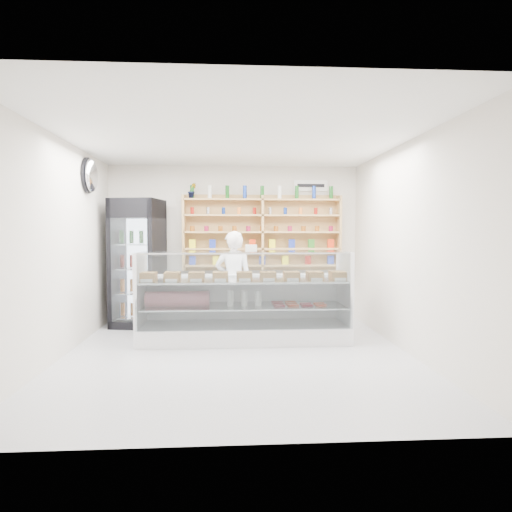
{
  "coord_description": "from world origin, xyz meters",
  "views": [
    {
      "loc": [
        -0.14,
        -5.84,
        1.6
      ],
      "look_at": [
        0.29,
        0.9,
        1.25
      ],
      "focal_mm": 32.0,
      "sensor_mm": 36.0,
      "label": 1
    }
  ],
  "objects": [
    {
      "name": "potted_plant",
      "position": [
        -0.75,
        2.34,
        2.33
      ],
      "size": [
        0.19,
        0.17,
        0.27
      ],
      "primitive_type": "imported",
      "rotation": [
        0.0,
        0.0,
        0.39
      ],
      "color": "#1E6626",
      "rests_on": "wall_shelving"
    },
    {
      "name": "display_counter",
      "position": [
        0.11,
        0.8,
        0.36
      ],
      "size": [
        3.04,
        0.91,
        1.32
      ],
      "color": "white",
      "rests_on": "floor"
    },
    {
      "name": "wall_shelving",
      "position": [
        0.5,
        2.34,
        1.59
      ],
      "size": [
        2.84,
        0.28,
        1.33
      ],
      "color": "tan",
      "rests_on": "back_wall"
    },
    {
      "name": "shop_worker",
      "position": [
        -0.03,
        1.49,
        0.81
      ],
      "size": [
        0.61,
        0.42,
        1.62
      ],
      "primitive_type": "imported",
      "rotation": [
        0.0,
        0.0,
        3.08
      ],
      "color": "white",
      "rests_on": "floor"
    },
    {
      "name": "wall_sign",
      "position": [
        1.4,
        2.47,
        2.45
      ],
      "size": [
        0.62,
        0.03,
        0.2
      ],
      "primitive_type": "cube",
      "color": "white",
      "rests_on": "back_wall"
    },
    {
      "name": "security_mirror",
      "position": [
        -2.17,
        1.2,
        2.45
      ],
      "size": [
        0.15,
        0.5,
        0.5
      ],
      "primitive_type": "ellipsoid",
      "color": "silver",
      "rests_on": "left_wall"
    },
    {
      "name": "room",
      "position": [
        0.0,
        0.0,
        1.4
      ],
      "size": [
        5.0,
        5.0,
        5.0
      ],
      "color": "#BDBCC2",
      "rests_on": "ground"
    },
    {
      "name": "drinks_cooler",
      "position": [
        -1.64,
        1.99,
        1.08
      ],
      "size": [
        0.9,
        0.88,
        2.15
      ],
      "rotation": [
        0.0,
        0.0,
        -0.19
      ],
      "color": "black",
      "rests_on": "floor"
    }
  ]
}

